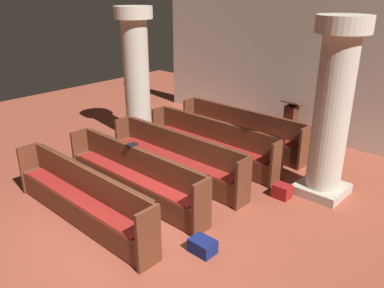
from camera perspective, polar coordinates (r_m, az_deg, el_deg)
ground_plane at (r=6.83m, az=-8.52°, el=-12.20°), size 19.20×19.20×0.00m
back_wall at (r=10.65m, az=17.44°, el=12.56°), size 10.00×0.16×4.50m
pew_row_0 at (r=9.87m, az=7.13°, el=2.22°), size 3.51×0.47×0.96m
pew_row_1 at (r=9.01m, az=2.86°, el=0.43°), size 3.51×0.46×0.96m
pew_row_2 at (r=8.22m, az=-2.27°, el=-1.73°), size 3.51×0.46×0.96m
pew_row_3 at (r=7.53m, az=-8.42°, el=-4.29°), size 3.51×0.46×0.96m
pew_row_4 at (r=6.96m, az=-15.75°, el=-7.26°), size 3.51×0.46×0.96m
pillar_aisle_side at (r=7.61m, az=19.73°, el=4.98°), size 0.95×0.95×3.36m
pillar_far_side at (r=10.36m, az=-8.08°, el=10.29°), size 0.95×0.95×3.36m
lectern at (r=10.61m, az=14.04°, el=2.83°), size 0.48×0.45×1.08m
hymn_book at (r=7.62m, az=-8.71°, el=-0.08°), size 0.13×0.20×0.04m
kneeler_box_navy at (r=6.21m, az=1.54°, el=-14.57°), size 0.39×0.29×0.22m
kneeler_box_red at (r=7.81m, az=12.94°, el=-6.69°), size 0.32×0.26×0.27m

